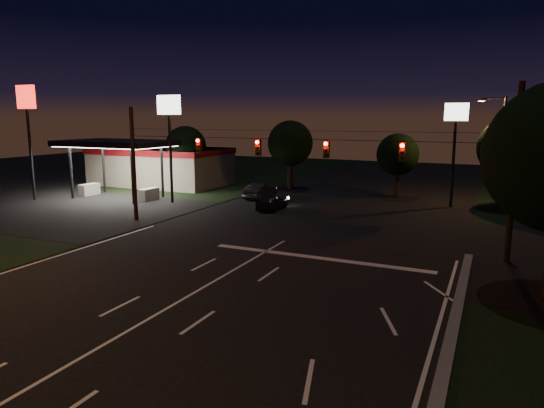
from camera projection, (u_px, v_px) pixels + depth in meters
The scene contains 17 objects.
ground at pixel (120, 335), 16.40m from camera, with size 140.00×140.00×0.00m, color black.
cross_street_left at pixel (66, 209), 38.95m from camera, with size 20.00×16.00×0.02m, color black.
stop_bar at pixel (318, 258), 25.43m from camera, with size 12.00×0.50×0.01m, color silver.
utility_pole_right at pixel (506, 261), 24.85m from camera, with size 0.30×0.30×9.00m, color black.
utility_pole_left at pixel (136, 220), 34.75m from camera, with size 0.28×0.28×8.00m, color black.
signal_span at pixel (291, 148), 28.80m from camera, with size 24.00×0.40×1.56m.
gas_station at pixel (158, 163), 52.15m from camera, with size 14.20×16.10×5.25m.
pole_sign_left_near at pixel (169, 121), 40.60m from camera, with size 2.20×0.30×9.10m.
pole_sign_left_far at pixel (27, 113), 41.87m from camera, with size 2.00×0.30×10.00m.
pole_sign_right at pixel (455, 130), 38.80m from camera, with size 1.80×0.30×8.40m.
street_light_right_far at pixel (499, 143), 39.43m from camera, with size 2.20×0.35×9.00m.
tree_far_a at pixel (187, 147), 49.98m from camera, with size 4.20×4.20×6.42m.
tree_far_b at pixel (291, 144), 49.37m from camera, with size 4.60×4.60×6.98m.
tree_far_c at pixel (398, 155), 44.05m from camera, with size 3.80×3.80×5.86m.
tree_far_d at pixel (509, 149), 38.40m from camera, with size 4.80×4.80×7.30m.
car_oncoming_a at pixel (272, 202), 38.62m from camera, with size 1.49×3.70×1.26m, color black.
car_oncoming_b at pixel (260, 191), 43.89m from camera, with size 1.46×4.18×1.38m, color black.
Camera 1 is at (11.10, -11.79, 7.27)m, focal length 32.00 mm.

